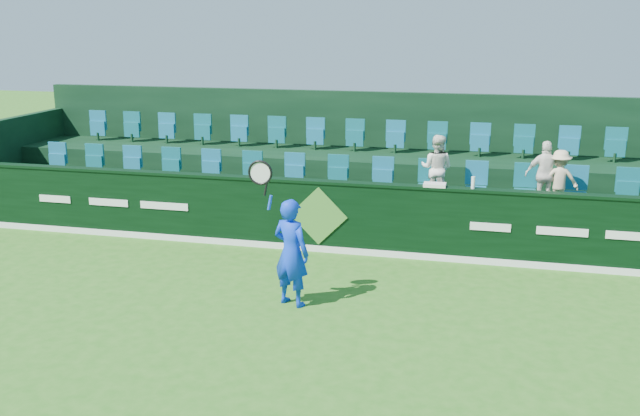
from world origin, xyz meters
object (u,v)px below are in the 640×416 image
(tennis_player, at_px, (291,251))
(towel, at_px, (435,185))
(spectator_right, at_px, (559,179))
(drinks_bottle, at_px, (473,183))
(spectator_middle, at_px, (546,175))
(spectator_left, at_px, (437,168))

(tennis_player, height_order, towel, tennis_player)
(spectator_right, xyz_separation_m, towel, (-2.19, -1.12, 0.03))
(spectator_right, bearing_deg, drinks_bottle, 32.58)
(spectator_middle, height_order, drinks_bottle, spectator_middle)
(spectator_right, relative_size, drinks_bottle, 5.16)
(spectator_left, relative_size, drinks_bottle, 6.09)
(towel, relative_size, drinks_bottle, 1.83)
(tennis_player, height_order, drinks_bottle, tennis_player)
(spectator_left, height_order, spectator_middle, spectator_left)
(tennis_player, xyz_separation_m, spectator_right, (4.10, 3.79, 0.50))
(spectator_left, relative_size, spectator_right, 1.18)
(spectator_left, relative_size, spectator_middle, 1.03)
(towel, bearing_deg, spectator_middle, 29.92)
(spectator_left, distance_m, spectator_right, 2.26)
(tennis_player, height_order, spectator_right, tennis_player)
(spectator_right, xyz_separation_m, drinks_bottle, (-1.53, -1.12, 0.11))
(tennis_player, relative_size, spectator_right, 2.07)
(spectator_right, bearing_deg, spectator_middle, -3.62)
(spectator_middle, relative_size, drinks_bottle, 5.90)
(spectator_right, height_order, towel, spectator_right)
(spectator_left, xyz_separation_m, spectator_right, (2.26, 0.00, -0.10))
(spectator_left, xyz_separation_m, spectator_middle, (2.01, 0.00, -0.02))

